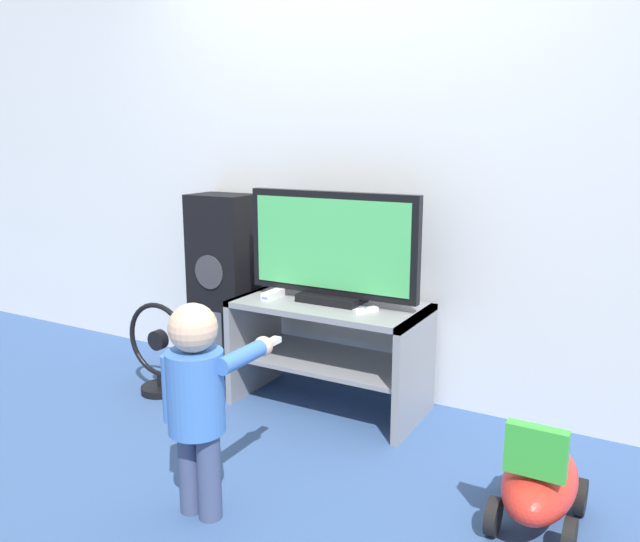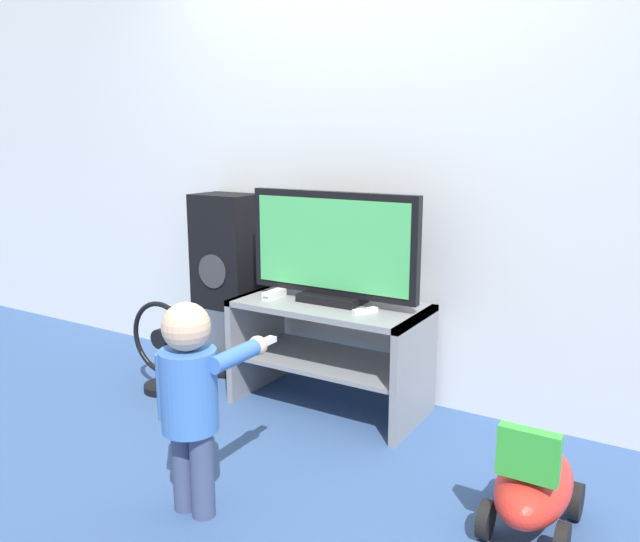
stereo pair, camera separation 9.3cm
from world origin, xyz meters
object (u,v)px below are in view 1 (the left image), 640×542
object	(u,v)px
remote_primary	(366,310)
child	(198,393)
television	(332,249)
floor_fan	(159,353)
ride_on_toy	(540,482)
game_console	(273,295)
speaker_tower	(223,257)

from	to	relation	value
remote_primary	child	distance (m)	1.03
television	floor_fan	world-z (taller)	television
remote_primary	ride_on_toy	bearing A→B (deg)	-26.60
game_console	ride_on_toy	distance (m)	1.60
game_console	child	xyz separation A→B (m)	(0.35, -1.01, -0.10)
television	child	xyz separation A→B (m)	(0.05, -1.11, -0.36)
ride_on_toy	speaker_tower	bearing A→B (deg)	160.66
television	game_console	bearing A→B (deg)	-162.67
speaker_tower	ride_on_toy	distance (m)	2.15
child	ride_on_toy	size ratio (longest dim) A/B	1.58
ride_on_toy	child	bearing A→B (deg)	-154.10
television	remote_primary	bearing A→B (deg)	-22.82
child	floor_fan	xyz separation A→B (m)	(-0.95, 0.78, -0.25)
game_console	speaker_tower	bearing A→B (deg)	156.23
television	remote_primary	size ratio (longest dim) A/B	7.23
television	floor_fan	size ratio (longest dim) A/B	1.81
game_console	child	distance (m)	1.08
speaker_tower	ride_on_toy	size ratio (longest dim) A/B	2.07
remote_primary	child	bearing A→B (deg)	-101.01
remote_primary	child	xyz separation A→B (m)	(-0.20, -1.01, -0.09)
speaker_tower	floor_fan	world-z (taller)	speaker_tower
television	remote_primary	distance (m)	0.38
child	floor_fan	size ratio (longest dim) A/B	1.59
remote_primary	ride_on_toy	xyz separation A→B (m)	(0.92, -0.46, -0.41)
television	speaker_tower	bearing A→B (deg)	171.13
remote_primary	floor_fan	distance (m)	1.22
television	floor_fan	xyz separation A→B (m)	(-0.91, -0.33, -0.61)
game_console	ride_on_toy	xyz separation A→B (m)	(1.47, -0.47, -0.42)
remote_primary	game_console	bearing A→B (deg)	179.18
child	ride_on_toy	bearing A→B (deg)	25.90
remote_primary	television	bearing A→B (deg)	157.18
child	speaker_tower	distance (m)	1.51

